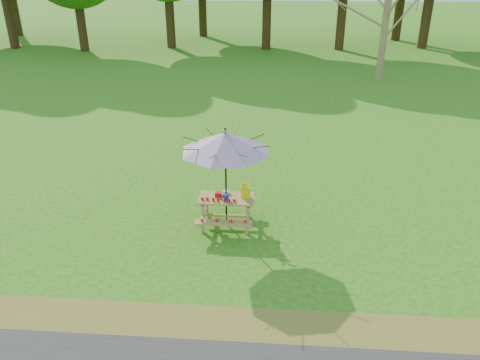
{
  "coord_description": "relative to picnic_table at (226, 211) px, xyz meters",
  "views": [
    {
      "loc": [
        -1.53,
        -8.41,
        5.36
      ],
      "look_at": [
        -2.19,
        0.5,
        1.1
      ],
      "focal_mm": 35.0,
      "sensor_mm": 36.0,
      "label": 1
    }
  ],
  "objects": [
    {
      "name": "patio_umbrella",
      "position": [
        0.0,
        0.0,
        1.62
      ],
      "size": [
        2.25,
        2.25,
        2.25
      ],
      "color": "black",
      "rests_on": "ground"
    },
    {
      "name": "drygrass_strip",
      "position": [
        2.49,
        -3.3,
        -0.32
      ],
      "size": [
        120.0,
        1.2,
        0.01
      ],
      "primitive_type": "cube",
      "color": "olive",
      "rests_on": "ground"
    },
    {
      "name": "ground",
      "position": [
        2.49,
        -0.5,
        -0.33
      ],
      "size": [
        120.0,
        120.0,
        0.0
      ],
      "primitive_type": "plane",
      "color": "#217015",
      "rests_on": "ground"
    },
    {
      "name": "picnic_table",
      "position": [
        0.0,
        0.0,
        0.0
      ],
      "size": [
        1.2,
        1.32,
        0.67
      ],
      "color": "#9A7F45",
      "rests_on": "ground"
    },
    {
      "name": "tomatoes_row",
      "position": [
        -0.15,
        -0.18,
        0.38
      ],
      "size": [
        0.77,
        0.13,
        0.07
      ],
      "primitive_type": null,
      "color": "red",
      "rests_on": "picnic_table"
    },
    {
      "name": "flower_bucket",
      "position": [
        0.42,
        0.07,
        0.59
      ],
      "size": [
        0.33,
        0.3,
        0.47
      ],
      "color": "yellow",
      "rests_on": "picnic_table"
    },
    {
      "name": "produce_bins",
      "position": [
        -0.06,
        0.01,
        0.4
      ],
      "size": [
        0.31,
        0.41,
        0.13
      ],
      "color": "red",
      "rests_on": "picnic_table"
    }
  ]
}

